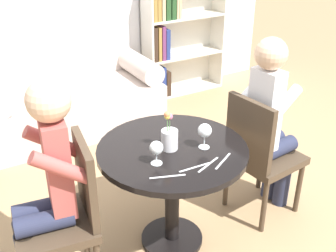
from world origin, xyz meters
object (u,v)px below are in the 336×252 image
Objects in this scene: chair_left at (67,212)px; person_right at (270,124)px; couch at (72,97)px; wine_glass_left at (156,149)px; bookshelf_right at (172,36)px; chair_right at (259,152)px; flower_vase at (169,137)px; wine_glass_right at (205,131)px; person_left at (46,185)px.

person_right is (1.39, -0.04, 0.18)m from chair_left.
couch reaches higher than wine_glass_left.
chair_left is (-1.96, -2.15, -0.18)m from bookshelf_right.
couch is 1.80× the size of chair_right.
chair_right is 3.73× the size of flower_vase.
person_right is 8.33× the size of wine_glass_right.
person_right is at bearing -68.88° from couch.
wine_glass_right is (0.32, 0.01, 0.01)m from wine_glass_left.
chair_left is 1.41m from person_right.
chair_left and chair_right have the same top height.
couch is at bearing 166.84° from person_left.
wine_glass_right is at bearing -116.93° from bookshelf_right.
chair_left is 0.59m from wine_glass_left.
person_left is 1.48m from person_right.
chair_right is 0.73m from flower_vase.
person_left reaches higher than couch.
chair_left is at bearing -109.17° from couch.
chair_right is at bearing -3.71° from flower_vase.
bookshelf_right is at bearing 58.46° from flower_vase.
chair_left is 3.73× the size of flower_vase.
couch is 2.06m from wine_glass_left.
person_right is (-0.56, -2.19, 0.00)m from bookshelf_right.
chair_right is 0.87m from wine_glass_left.
wine_glass_right is at bearing 1.88° from wine_glass_left.
chair_left is 0.21m from person_left.
flower_vase is at bearing 97.77° from chair_left.
flower_vase is (-0.67, 0.04, 0.28)m from chair_right.
wine_glass_right is (-0.49, -0.05, 0.31)m from chair_right.
bookshelf_right is 2.30m from chair_right.
person_left is (-0.74, -1.86, 0.37)m from couch.
person_right is (0.09, 0.02, 0.18)m from chair_right.
bookshelf_right reaches higher than wine_glass_left.
wine_glass_left is at bearing 85.79° from chair_left.
chair_left is 6.56× the size of wine_glass_left.
person_left is at bearing -133.81° from bookshelf_right.
chair_right reaches higher than wine_glass_right.
wine_glass_right is 0.63× the size of flower_vase.
wine_glass_right is at bearing 89.78° from chair_right.
couch is 1.38m from bookshelf_right.
person_left is at bearing 167.07° from wine_glass_left.
couch is 1.23× the size of bookshelf_right.
flower_vase is at bearing -121.54° from bookshelf_right.
wine_glass_left is 0.32m from wine_glass_right.
person_right is at bearing -104.46° from bookshelf_right.
person_right reaches higher than chair_right.
chair_right is 0.20m from person_right.
wine_glass_right is at bearing 90.41° from person_right.
chair_right is at bearing -106.47° from bookshelf_right.
chair_right is 0.71× the size of person_right.
person_left is (-2.04, -2.13, 0.01)m from bookshelf_right.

